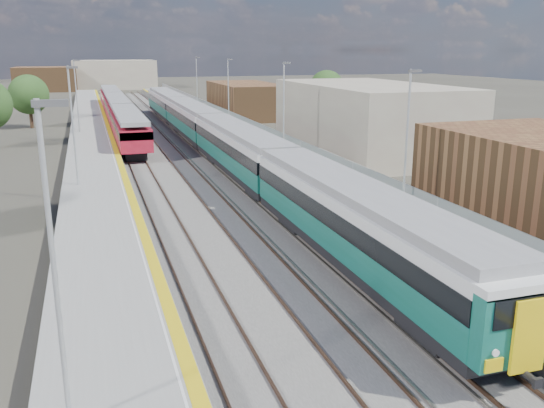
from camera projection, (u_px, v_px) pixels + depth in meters
name	position (u px, v px, depth m)	size (l,w,h in m)	color
ground	(192.00, 152.00, 55.24)	(320.00, 320.00, 0.00)	#47443A
ballast_bed	(165.00, 149.00, 56.87)	(10.50, 155.00, 0.06)	#565451
tracks	(168.00, 145.00, 58.57)	(8.96, 160.00, 0.17)	#4C3323
platform_right	(238.00, 140.00, 58.95)	(4.70, 155.00, 8.52)	slate
platform_left	(93.00, 147.00, 54.74)	(4.30, 155.00, 8.52)	slate
buildings	(40.00, 44.00, 128.68)	(72.00, 185.50, 40.00)	brown
green_train	(212.00, 131.00, 52.73)	(2.92, 81.31, 3.22)	black
red_train	(118.00, 109.00, 73.97)	(2.78, 56.38, 3.51)	black
tree_c	(29.00, 95.00, 71.09)	(4.85, 4.85, 6.57)	#382619
tree_d	(327.00, 88.00, 80.76)	(5.00, 5.00, 6.78)	#382619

